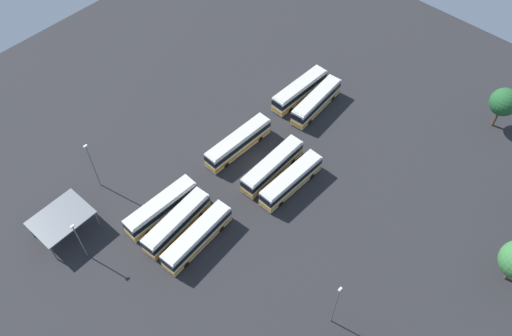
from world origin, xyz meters
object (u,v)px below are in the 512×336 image
at_px(bus_row1_slot3, 291,180).
at_px(tree_north_edge, 504,102).
at_px(bus_row2_slot1, 177,223).
at_px(lamp_post_far_corner, 79,240).
at_px(bus_row1_slot2, 272,166).
at_px(bus_row0_slot1, 316,102).
at_px(bus_row2_slot2, 197,237).
at_px(lamp_post_near_entrance, 336,304).
at_px(maintenance_shelter, 61,218).
at_px(bus_row1_slot0, 238,143).
at_px(bus_row0_slot0, 300,90).
at_px(lamp_post_by_building, 93,164).
at_px(bus_row2_slot0, 161,207).

distance_m(bus_row1_slot3, tree_north_edge, 37.67).
relative_size(bus_row2_slot1, lamp_post_far_corner, 1.49).
bearing_deg(bus_row1_slot2, bus_row0_slot1, -166.33).
distance_m(bus_row0_slot1, bus_row2_slot2, 32.83).
relative_size(bus_row1_slot3, lamp_post_near_entrance, 1.22).
bearing_deg(bus_row2_slot2, maintenance_shelter, -53.65).
bearing_deg(bus_row2_slot2, bus_row1_slot2, -177.79).
relative_size(bus_row1_slot2, lamp_post_near_entrance, 1.26).
distance_m(bus_row1_slot2, lamp_post_far_corner, 30.40).
xyz_separation_m(bus_row1_slot0, bus_row1_slot2, (-0.11, 7.29, -0.00)).
relative_size(bus_row1_slot0, lamp_post_near_entrance, 1.31).
distance_m(bus_row0_slot0, maintenance_shelter, 44.91).
bearing_deg(bus_row2_slot1, lamp_post_near_entrance, 99.49).
xyz_separation_m(bus_row1_slot3, lamp_post_by_building, (19.76, -22.15, 3.34)).
relative_size(bus_row0_slot0, lamp_post_by_building, 1.25).
height_order(maintenance_shelter, lamp_post_far_corner, lamp_post_far_corner).
height_order(bus_row0_slot0, tree_north_edge, tree_north_edge).
distance_m(maintenance_shelter, lamp_post_far_corner, 5.65).
xyz_separation_m(maintenance_shelter, lamp_post_far_corner, (0.46, 5.54, 0.99)).
relative_size(bus_row2_slot1, lamp_post_by_building, 1.26).
height_order(bus_row2_slot2, lamp_post_far_corner, lamp_post_far_corner).
bearing_deg(bus_row1_slot0, maintenance_shelter, -15.40).
relative_size(bus_row1_slot2, lamp_post_far_corner, 1.52).
xyz_separation_m(lamp_post_far_corner, lamp_post_by_building, (-8.86, -8.69, 0.76)).
bearing_deg(lamp_post_far_corner, lamp_post_near_entrance, 116.85).
xyz_separation_m(bus_row1_slot3, lamp_post_near_entrance, (12.79, 17.81, 3.41)).
distance_m(bus_row2_slot0, lamp_post_far_corner, 12.41).
height_order(bus_row0_slot0, lamp_post_far_corner, lamp_post_far_corner).
relative_size(bus_row0_slot1, tree_north_edge, 1.50).
height_order(bus_row2_slot1, tree_north_edge, tree_north_edge).
relative_size(bus_row1_slot3, lamp_post_by_building, 1.24).
distance_m(bus_row0_slot0, lamp_post_by_building, 37.52).
xyz_separation_m(bus_row1_slot0, lamp_post_by_building, (19.79, -10.91, 3.34)).
xyz_separation_m(bus_row1_slot2, maintenance_shelter, (28.29, -15.05, 1.59)).
xyz_separation_m(bus_row0_slot1, lamp_post_by_building, (35.68, -14.36, 3.34)).
xyz_separation_m(bus_row0_slot0, bus_row1_slot0, (16.10, 0.47, 0.00)).
bearing_deg(bus_row2_slot1, bus_row2_slot0, -93.47).
distance_m(bus_row2_slot1, lamp_post_near_entrance, 25.61).
bearing_deg(lamp_post_far_corner, bus_row1_slot2, 161.71).
height_order(bus_row0_slot0, bus_row1_slot2, same).
relative_size(lamp_post_near_entrance, tree_north_edge, 1.22).
bearing_deg(lamp_post_near_entrance, lamp_post_by_building, -80.11).
xyz_separation_m(bus_row0_slot1, maintenance_shelter, (44.08, -11.21, 1.59)).
relative_size(bus_row1_slot2, bus_row2_slot2, 1.00).
height_order(bus_row0_slot1, bus_row1_slot2, same).
height_order(bus_row1_slot3, bus_row2_slot2, same).
bearing_deg(bus_row1_slot0, tree_north_edge, 139.94).
relative_size(maintenance_shelter, tree_north_edge, 1.05).
relative_size(bus_row0_slot0, tree_north_edge, 1.51).
distance_m(bus_row2_slot0, tree_north_edge, 57.51).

